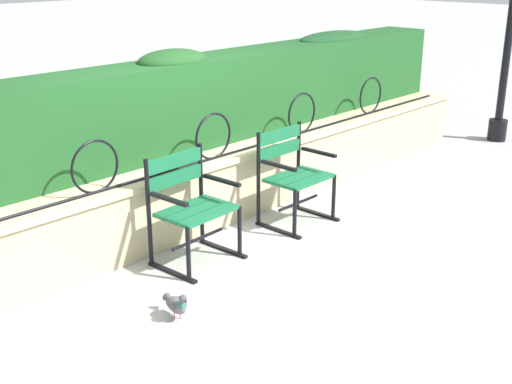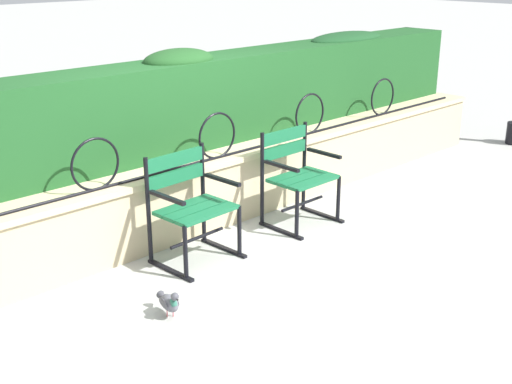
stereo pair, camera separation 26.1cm
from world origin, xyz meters
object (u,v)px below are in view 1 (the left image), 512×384
(pigeon_near_chairs, at_px, (177,304))
(lamppost, at_px, (512,9))
(park_chair_left, at_px, (190,205))
(park_chair_right, at_px, (292,173))

(pigeon_near_chairs, relative_size, lamppost, 0.09)
(park_chair_left, bearing_deg, park_chair_right, -2.88)
(park_chair_right, distance_m, pigeon_near_chairs, 2.01)
(park_chair_left, xyz_separation_m, lamppost, (5.27, -0.21, 1.23))
(park_chair_right, bearing_deg, pigeon_near_chairs, -163.06)
(park_chair_left, height_order, pigeon_near_chairs, park_chair_left)
(pigeon_near_chairs, distance_m, lamppost, 6.19)
(park_chair_right, xyz_separation_m, pigeon_near_chairs, (-1.89, -0.58, -0.36))
(park_chair_left, relative_size, lamppost, 0.27)
(park_chair_left, xyz_separation_m, pigeon_near_chairs, (-0.70, -0.64, -0.36))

